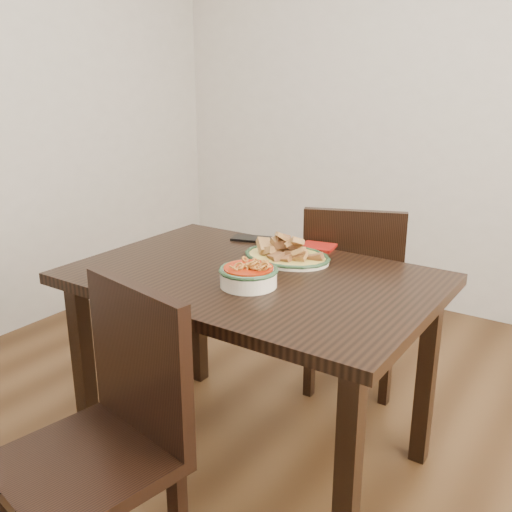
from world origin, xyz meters
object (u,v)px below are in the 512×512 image
Objects in this scene: dining_table at (253,298)px; noodle_bowl at (249,274)px; chair_far at (352,290)px; smartphone at (251,239)px; chair_near at (110,429)px; fish_plate at (287,249)px.

dining_table is 6.33× the size of noodle_bowl.
smartphone is (-0.34, -0.30, 0.26)m from chair_far.
smartphone is (-0.25, 0.35, 0.10)m from dining_table.
dining_table is 0.70m from chair_near.
chair_near reaches higher than dining_table.
chair_far is at bearing 81.72° from dining_table.
chair_far is 4.47× the size of noodle_bowl.
smartphone is (-0.24, 1.03, 0.26)m from chair_near.
chair_near is 0.93m from fish_plate.
chair_near is 0.65m from noodle_bowl.
dining_table is 0.67m from chair_far.
fish_plate is at bearing -46.63° from smartphone.
fish_plate is at bearing 58.45° from chair_far.
dining_table is at bearing 59.81° from chair_far.
noodle_bowl is at bearing 94.10° from chair_near.
smartphone is at bearing 113.53° from chair_near.
smartphone is at bearing 19.14° from chair_far.
noodle_bowl is (0.06, -0.11, 0.14)m from dining_table.
dining_table is 7.87× the size of smartphone.
chair_far is at bearing 23.73° from smartphone.
chair_near reaches higher than fish_plate.
fish_plate reaches higher than dining_table.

